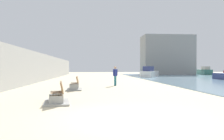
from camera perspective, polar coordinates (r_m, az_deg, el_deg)
name	(u,v)px	position (r m, az deg, el deg)	size (l,w,h in m)	color
ground_plane	(103,82)	(25.17, -2.30, -3.12)	(120.00, 120.00, 0.00)	beige
seawall	(34,67)	(25.89, -19.13, 0.63)	(0.80, 64.00, 3.32)	#9E9E99
bench_near	(57,98)	(10.64, -13.71, -6.89)	(1.37, 2.23, 0.98)	#9E9E99
bench_far	(75,87)	(16.78, -9.45, -4.16)	(1.17, 2.13, 0.98)	#9E9E99
person_walking	(115,74)	(20.22, 0.83, -1.10)	(0.45, 0.35, 1.75)	teal
boat_nearest	(150,73)	(40.85, 9.51, -0.70)	(4.91, 7.25, 1.85)	white
boat_far_right	(204,71)	(57.24, 22.41, -0.32)	(2.90, 6.53, 1.91)	#337060
harbor_building	(167,55)	(56.12, 13.79, 3.66)	(12.00, 6.00, 9.36)	gray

